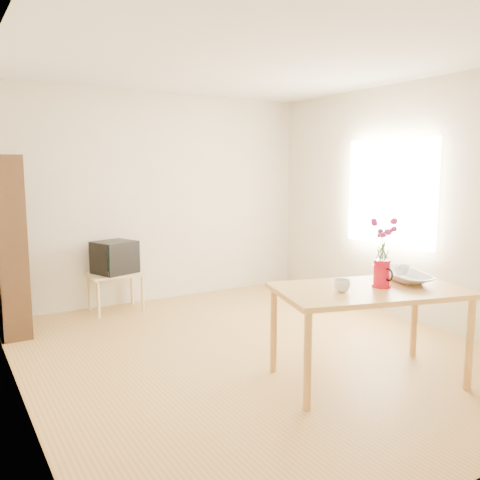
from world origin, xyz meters
TOP-DOWN VIEW (x-y plane):
  - room at (0.03, 0.00)m, footprint 4.50×4.50m
  - table at (0.41, -0.98)m, footprint 1.61×1.18m
  - tv_stand at (-0.70, 1.97)m, footprint 0.60×0.45m
  - bookshelf at (-1.85, 1.75)m, footprint 0.28×0.70m
  - pitcher at (0.50, -1.01)m, footprint 0.14×0.22m
  - flowers at (0.50, -1.01)m, footprint 0.25×0.25m
  - mug at (0.13, -0.97)m, footprint 0.15×0.15m
  - bowl at (0.85, -0.91)m, footprint 0.59×0.59m
  - teacup_a at (0.81, -0.91)m, footprint 0.10×0.10m
  - teacup_b at (0.90, -0.89)m, footprint 0.10×0.10m
  - television at (-0.70, 1.98)m, footprint 0.54×0.52m

SIDE VIEW (x-z plane):
  - tv_stand at x=-0.70m, z-range 0.16..0.62m
  - television at x=-0.70m, z-range 0.46..0.84m
  - table at x=0.41m, z-range 0.30..1.05m
  - mug at x=0.13m, z-range 0.75..0.85m
  - bookshelf at x=-1.85m, z-range -0.06..1.74m
  - pitcher at x=0.50m, z-range 0.74..0.96m
  - teacup_a at x=0.81m, z-range 0.89..0.96m
  - teacup_b at x=0.90m, z-range 0.89..0.96m
  - bowl at x=0.85m, z-range 0.75..1.18m
  - flowers at x=0.50m, z-range 0.96..1.31m
  - room at x=0.03m, z-range -0.95..3.55m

